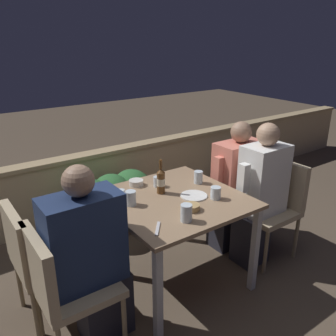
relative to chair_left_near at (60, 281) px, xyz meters
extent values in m
plane|color=brown|center=(0.97, 0.17, -0.54)|extent=(16.00, 16.00, 0.00)
cube|color=tan|center=(0.97, 1.64, -0.19)|extent=(9.00, 0.14, 0.69)
cube|color=tan|center=(0.97, 1.64, 0.18)|extent=(9.00, 0.18, 0.04)
cube|color=#937556|center=(0.97, 0.17, 0.21)|extent=(1.01, 1.00, 0.03)
cube|color=silver|center=(0.52, -0.28, -0.17)|extent=(0.05, 0.05, 0.73)
cube|color=silver|center=(1.42, -0.28, -0.17)|extent=(0.05, 0.05, 0.73)
cube|color=silver|center=(0.52, 0.62, -0.17)|extent=(0.05, 0.05, 0.73)
cube|color=silver|center=(1.42, 0.62, -0.17)|extent=(0.05, 0.05, 0.73)
cube|color=brown|center=(0.95, 1.17, -0.40)|extent=(0.84, 0.36, 0.28)
ellipsoid|color=#2D6633|center=(0.71, 1.17, -0.10)|extent=(0.38, 0.47, 0.36)
ellipsoid|color=#2D6633|center=(0.95, 1.17, -0.10)|extent=(0.38, 0.47, 0.36)
ellipsoid|color=#2D6633|center=(1.18, 1.17, -0.10)|extent=(0.38, 0.47, 0.36)
cube|color=tan|center=(0.10, 0.00, -0.09)|extent=(0.48, 0.48, 0.05)
cube|color=tan|center=(-0.11, 0.00, 0.14)|extent=(0.06, 0.48, 0.41)
cylinder|color=#9E8966|center=(0.31, -0.21, -0.33)|extent=(0.03, 0.03, 0.42)
cylinder|color=#9E8966|center=(-0.11, 0.21, -0.33)|extent=(0.03, 0.03, 0.42)
cylinder|color=#9E8966|center=(0.31, 0.21, -0.33)|extent=(0.03, 0.03, 0.42)
cube|color=#282833|center=(0.27, 0.00, -0.30)|extent=(0.33, 0.23, 0.47)
cube|color=navy|center=(0.17, 0.00, 0.23)|extent=(0.47, 0.26, 0.59)
cube|color=navy|center=(0.42, 0.00, 0.30)|extent=(0.07, 0.07, 0.24)
sphere|color=#99755B|center=(0.17, 0.00, 0.61)|extent=(0.19, 0.19, 0.19)
cube|color=tan|center=(0.07, 0.38, -0.09)|extent=(0.48, 0.48, 0.05)
cube|color=tan|center=(-0.14, 0.38, 0.14)|extent=(0.06, 0.48, 0.41)
cylinder|color=#9E8966|center=(-0.14, 0.17, -0.33)|extent=(0.03, 0.03, 0.42)
cylinder|color=#9E8966|center=(0.28, 0.17, -0.33)|extent=(0.03, 0.03, 0.42)
cylinder|color=#9E8966|center=(-0.14, 0.58, -0.33)|extent=(0.03, 0.03, 0.42)
cylinder|color=#9E8966|center=(0.28, 0.58, -0.33)|extent=(0.03, 0.03, 0.42)
cube|color=tan|center=(1.87, 0.00, -0.09)|extent=(0.48, 0.48, 0.05)
cube|color=tan|center=(2.08, 0.00, 0.14)|extent=(0.06, 0.48, 0.41)
cylinder|color=#9E8966|center=(1.66, -0.21, -0.33)|extent=(0.03, 0.03, 0.42)
cylinder|color=#9E8966|center=(2.07, -0.21, -0.33)|extent=(0.03, 0.03, 0.42)
cylinder|color=#9E8966|center=(1.66, 0.21, -0.33)|extent=(0.03, 0.03, 0.42)
cylinder|color=#9E8966|center=(2.07, 0.21, -0.33)|extent=(0.03, 0.03, 0.42)
cube|color=#282833|center=(1.70, 0.00, -0.30)|extent=(0.27, 0.23, 0.47)
cube|color=white|center=(1.80, 0.00, 0.23)|extent=(0.38, 0.26, 0.61)
cube|color=white|center=(1.55, 0.00, 0.31)|extent=(0.07, 0.07, 0.24)
sphere|color=tan|center=(1.80, 0.00, 0.63)|extent=(0.19, 0.19, 0.19)
cube|color=tan|center=(1.89, 0.31, -0.09)|extent=(0.48, 0.48, 0.05)
cube|color=tan|center=(2.10, 0.31, 0.14)|extent=(0.06, 0.48, 0.41)
cylinder|color=#9E8966|center=(1.68, 0.10, -0.33)|extent=(0.03, 0.03, 0.42)
cylinder|color=#9E8966|center=(2.10, 0.10, -0.33)|extent=(0.03, 0.03, 0.42)
cylinder|color=#9E8966|center=(1.68, 0.52, -0.33)|extent=(0.03, 0.03, 0.42)
cylinder|color=#9E8966|center=(2.10, 0.52, -0.33)|extent=(0.03, 0.03, 0.42)
cube|color=#282833|center=(1.72, 0.31, -0.30)|extent=(0.32, 0.23, 0.47)
cube|color=#E07A66|center=(1.82, 0.31, 0.21)|extent=(0.45, 0.26, 0.55)
cube|color=#E07A66|center=(1.57, 0.31, 0.27)|extent=(0.07, 0.07, 0.24)
sphere|color=#99755B|center=(1.82, 0.31, 0.58)|extent=(0.19, 0.19, 0.19)
cylinder|color=brown|center=(0.94, 0.30, 0.31)|extent=(0.06, 0.06, 0.17)
cylinder|color=beige|center=(0.94, 0.30, 0.32)|extent=(0.07, 0.07, 0.06)
cone|color=brown|center=(0.94, 0.30, 0.41)|extent=(0.06, 0.06, 0.03)
cylinder|color=brown|center=(0.94, 0.30, 0.46)|extent=(0.02, 0.02, 0.07)
cylinder|color=white|center=(1.11, 0.10, 0.23)|extent=(0.21, 0.21, 0.01)
cylinder|color=silver|center=(0.86, 0.54, 0.25)|extent=(0.12, 0.12, 0.05)
torus|color=silver|center=(0.86, 0.54, 0.27)|extent=(0.12, 0.12, 0.01)
cylinder|color=tan|center=(0.95, -0.07, 0.24)|extent=(0.12, 0.12, 0.04)
torus|color=tan|center=(0.95, -0.07, 0.26)|extent=(0.12, 0.12, 0.01)
cylinder|color=silver|center=(0.99, 0.42, 0.26)|extent=(0.07, 0.07, 0.08)
cylinder|color=silver|center=(0.64, 0.25, 0.28)|extent=(0.08, 0.08, 0.11)
cylinder|color=silver|center=(0.83, -0.17, 0.28)|extent=(0.08, 0.08, 0.12)
cylinder|color=silver|center=(1.22, -0.03, 0.27)|extent=(0.08, 0.08, 0.10)
cylinder|color=silver|center=(1.31, 0.28, 0.28)|extent=(0.07, 0.07, 0.10)
cylinder|color=silver|center=(0.61, 0.34, 0.27)|extent=(0.07, 0.07, 0.10)
cube|color=silver|center=(0.61, -0.15, 0.23)|extent=(0.12, 0.14, 0.01)
cylinder|color=#9E5638|center=(2.33, 0.78, -0.44)|extent=(0.24, 0.24, 0.20)
cylinder|color=#47331E|center=(2.33, 0.78, -0.25)|extent=(0.03, 0.03, 0.18)
ellipsoid|color=#2D6633|center=(2.33, 0.78, -0.03)|extent=(0.33, 0.33, 0.30)
camera|label=1|loc=(-0.49, -1.81, 1.39)|focal=38.00mm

